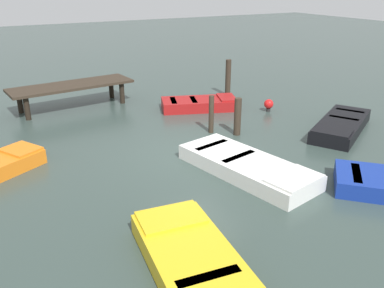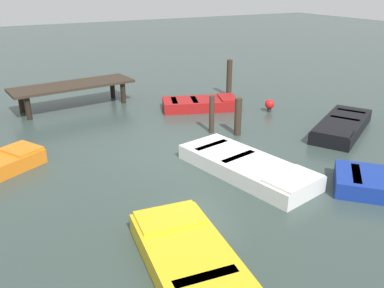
# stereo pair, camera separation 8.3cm
# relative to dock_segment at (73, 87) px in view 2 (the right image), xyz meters

# --- Properties ---
(ground_plane) EXTENTS (80.00, 80.00, 0.00)m
(ground_plane) POSITION_rel_dock_segment_xyz_m (1.87, -6.40, -0.82)
(ground_plane) COLOR #33423D
(dock_segment) EXTENTS (4.84, 2.00, 0.95)m
(dock_segment) POSITION_rel_dock_segment_xyz_m (0.00, 0.00, 0.00)
(dock_segment) COLOR #33281E
(dock_segment) RESTS_ON ground_plane
(rowboat_white) EXTENTS (2.22, 4.05, 0.46)m
(rowboat_white) POSITION_rel_dock_segment_xyz_m (2.56, -8.16, -0.61)
(rowboat_white) COLOR silver
(rowboat_white) RESTS_ON ground_plane
(rowboat_yellow) EXTENTS (1.85, 4.00, 0.46)m
(rowboat_yellow) POSITION_rel_dock_segment_xyz_m (-0.59, -11.17, -0.61)
(rowboat_yellow) COLOR gold
(rowboat_yellow) RESTS_ON ground_plane
(rowboat_black) EXTENTS (3.67, 2.82, 0.46)m
(rowboat_black) POSITION_rel_dock_segment_xyz_m (7.20, -7.06, -0.61)
(rowboat_black) COLOR black
(rowboat_black) RESTS_ON ground_plane
(rowboat_red) EXTENTS (3.12, 2.15, 0.46)m
(rowboat_red) POSITION_rel_dock_segment_xyz_m (4.30, -2.57, -0.61)
(rowboat_red) COLOR maroon
(rowboat_red) RESTS_ON ground_plane
(mooring_piling_far_left) EXTENTS (0.17, 0.17, 1.26)m
(mooring_piling_far_left) POSITION_rel_dock_segment_xyz_m (3.33, -5.04, -0.19)
(mooring_piling_far_left) COLOR #33281E
(mooring_piling_far_left) RESTS_ON ground_plane
(mooring_piling_mid_right) EXTENTS (0.23, 0.23, 1.23)m
(mooring_piling_mid_right) POSITION_rel_dock_segment_xyz_m (3.98, -5.63, -0.21)
(mooring_piling_mid_right) COLOR #33281E
(mooring_piling_mid_right) RESTS_ON ground_plane
(mooring_piling_mid_left) EXTENTS (0.23, 0.23, 1.57)m
(mooring_piling_mid_left) POSITION_rel_dock_segment_xyz_m (6.38, -1.42, -0.04)
(mooring_piling_mid_left) COLOR #33281E
(mooring_piling_mid_left) RESTS_ON ground_plane
(marker_buoy) EXTENTS (0.36, 0.36, 0.48)m
(marker_buoy) POSITION_rel_dock_segment_xyz_m (6.48, -4.12, -0.54)
(marker_buoy) COLOR #262626
(marker_buoy) RESTS_ON ground_plane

